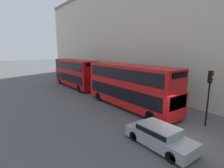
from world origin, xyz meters
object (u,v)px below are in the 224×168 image
at_px(bus_second_in_queue, 75,72).
at_px(car_dark_sedan, 159,135).
at_px(bus_leading, 129,84).
at_px(traffic_light, 210,87).

distance_m(bus_second_in_queue, car_dark_sedan, 19.07).
bearing_deg(bus_leading, bus_second_in_queue, 90.00).
relative_size(bus_leading, car_dark_sedan, 2.55).
bearing_deg(car_dark_sedan, bus_second_in_queue, 79.69).
relative_size(bus_leading, bus_second_in_queue, 1.06).
relative_size(bus_second_in_queue, traffic_light, 2.44).
bearing_deg(traffic_light, bus_second_in_queue, 95.24).
height_order(bus_leading, bus_second_in_queue, bus_leading).
bearing_deg(bus_second_in_queue, traffic_light, -84.76).
relative_size(bus_second_in_queue, car_dark_sedan, 2.41).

